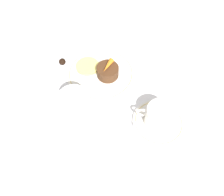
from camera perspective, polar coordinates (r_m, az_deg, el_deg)
ground_plane at (r=0.73m, az=-1.74°, el=3.03°), size 3.00×3.00×0.00m
dinner_plate at (r=0.75m, az=-2.94°, el=6.38°), size 0.23×0.23×0.01m
saucer at (r=0.67m, az=11.96°, el=-6.20°), size 0.15×0.15×0.01m
coffee_cup at (r=0.64m, az=12.58°, el=-4.66°), size 0.11×0.09×0.06m
spoon at (r=0.66m, az=7.94°, el=-4.85°), size 0.07×0.10×0.00m
wine_glass at (r=0.59m, az=-9.64°, el=-1.98°), size 0.08×0.08×0.13m
fork at (r=0.80m, az=-14.52°, el=7.05°), size 0.05×0.19×0.01m
dessert_cake at (r=0.73m, az=-0.91°, el=6.91°), size 0.07×0.07×0.04m
carrot_garnish at (r=0.71m, az=-0.94°, el=8.36°), size 0.03×0.06×0.02m
pineapple_slice at (r=0.77m, az=-6.39°, el=8.27°), size 0.08×0.08×0.01m
chocolate_truffle at (r=0.80m, az=-12.86°, el=9.23°), size 0.02×0.02×0.02m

